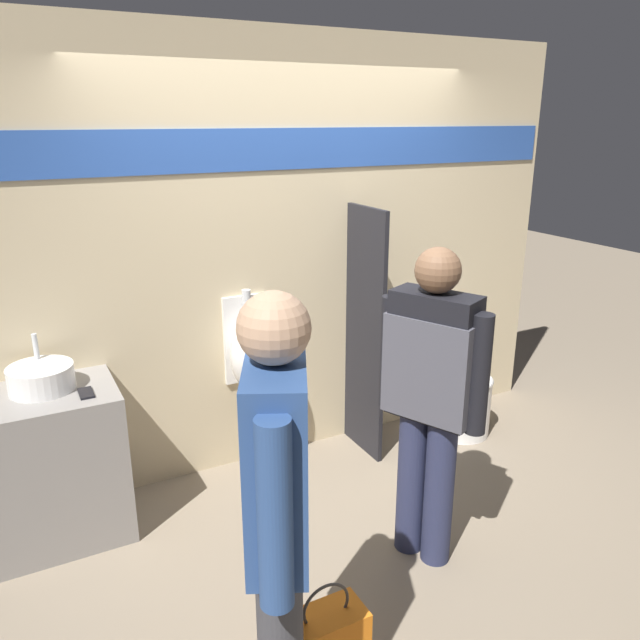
# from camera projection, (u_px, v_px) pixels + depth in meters

# --- Properties ---
(ground_plane) EXTENTS (16.00, 16.00, 0.00)m
(ground_plane) POSITION_uv_depth(u_px,v_px,m) (333.00, 488.00, 3.88)
(ground_plane) COLOR gray
(display_wall) EXTENTS (4.07, 0.07, 2.70)m
(display_wall) POSITION_uv_depth(u_px,v_px,m) (289.00, 255.00, 3.96)
(display_wall) COLOR beige
(display_wall) RESTS_ON ground_plane
(sink_counter) EXTENTS (0.80, 0.53, 0.85)m
(sink_counter) POSITION_uv_depth(u_px,v_px,m) (45.00, 468.00, 3.30)
(sink_counter) COLOR gray
(sink_counter) RESTS_ON ground_plane
(sink_basin) EXTENTS (0.33, 0.33, 0.27)m
(sink_basin) POSITION_uv_depth(u_px,v_px,m) (41.00, 378.00, 3.22)
(sink_basin) COLOR white
(sink_basin) RESTS_ON sink_counter
(cell_phone) EXTENTS (0.07, 0.14, 0.01)m
(cell_phone) POSITION_uv_depth(u_px,v_px,m) (86.00, 393.00, 3.19)
(cell_phone) COLOR black
(cell_phone) RESTS_ON sink_counter
(divider_near_counter) EXTENTS (0.03, 0.45, 1.67)m
(divider_near_counter) POSITION_uv_depth(u_px,v_px,m) (365.00, 334.00, 4.10)
(divider_near_counter) COLOR black
(divider_near_counter) RESTS_ON ground_plane
(urinal_near_counter) EXTENTS (0.30, 0.30, 1.19)m
(urinal_near_counter) POSITION_uv_depth(u_px,v_px,m) (254.00, 356.00, 3.85)
(urinal_near_counter) COLOR silver
(urinal_near_counter) RESTS_ON ground_plane
(toilet) EXTENTS (0.40, 0.57, 0.92)m
(toilet) POSITION_uv_depth(u_px,v_px,m) (457.00, 389.00, 4.53)
(toilet) COLOR white
(toilet) RESTS_ON ground_plane
(person_in_vest) EXTENTS (0.37, 0.53, 1.64)m
(person_in_vest) POSITION_uv_depth(u_px,v_px,m) (431.00, 387.00, 3.02)
(person_in_vest) COLOR #282D4C
(person_in_vest) RESTS_ON ground_plane
(person_with_lanyard) EXTENTS (0.36, 0.55, 1.72)m
(person_with_lanyard) POSITION_uv_depth(u_px,v_px,m) (278.00, 517.00, 2.05)
(person_with_lanyard) COLOR #3D3D42
(person_with_lanyard) RESTS_ON ground_plane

